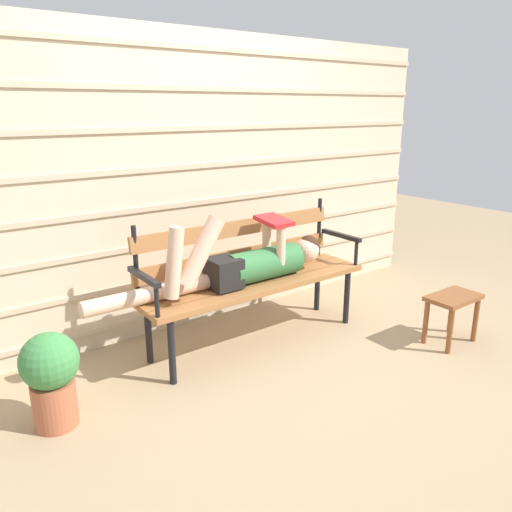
# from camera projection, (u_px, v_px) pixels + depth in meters

# --- Properties ---
(ground_plane) EXTENTS (12.00, 12.00, 0.00)m
(ground_plane) POSITION_uv_depth(u_px,v_px,m) (272.00, 350.00, 3.47)
(ground_plane) COLOR tan
(house_siding) EXTENTS (4.45, 0.08, 2.16)m
(house_siding) POSITION_uv_depth(u_px,v_px,m) (209.00, 183.00, 3.77)
(house_siding) COLOR beige
(house_siding) RESTS_ON ground
(park_bench) EXTENTS (1.71, 0.44, 0.93)m
(park_bench) POSITION_uv_depth(u_px,v_px,m) (250.00, 271.00, 3.52)
(park_bench) COLOR #9E6638
(park_bench) RESTS_ON ground
(reclining_person) EXTENTS (1.76, 0.25, 0.53)m
(reclining_person) POSITION_uv_depth(u_px,v_px,m) (245.00, 263.00, 3.39)
(reclining_person) COLOR #33703D
(footstool) EXTENTS (0.39, 0.24, 0.36)m
(footstool) POSITION_uv_depth(u_px,v_px,m) (453.00, 306.00, 3.52)
(footstool) COLOR brown
(footstool) RESTS_ON ground
(potted_plant) EXTENTS (0.30, 0.30, 0.53)m
(potted_plant) POSITION_uv_depth(u_px,v_px,m) (51.00, 375.00, 2.58)
(potted_plant) COLOR #AD5B3D
(potted_plant) RESTS_ON ground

